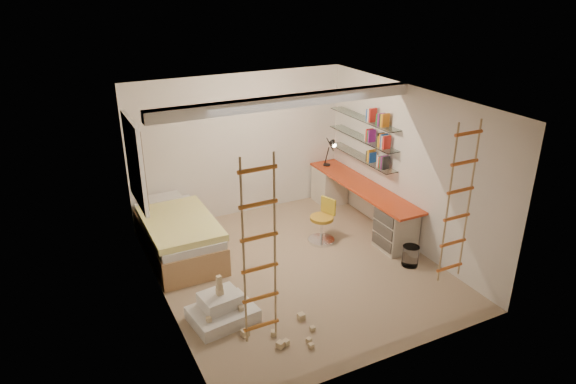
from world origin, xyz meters
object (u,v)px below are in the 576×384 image
swivel_chair (322,226)px  play_platform (222,310)px  desk (360,202)px  bed (179,235)px

swivel_chair → play_platform: swivel_chair is taller
desk → swivel_chair: bearing=-162.6°
bed → swivel_chair: size_ratio=2.66×
desk → play_platform: 3.54m
bed → swivel_chair: (2.25, -0.66, -0.05)m
swivel_chair → play_platform: (-2.22, -1.26, -0.14)m
play_platform → desk: bearing=26.1°
play_platform → bed: bearing=90.9°
desk → play_platform: size_ratio=3.18×
desk → play_platform: desk is taller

